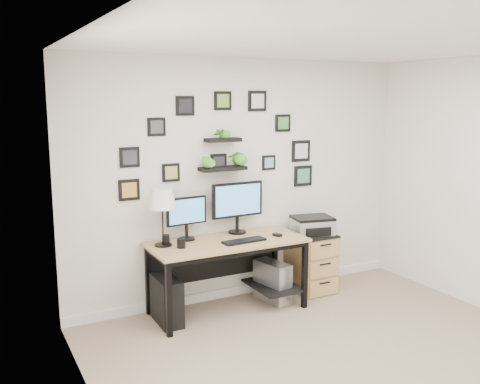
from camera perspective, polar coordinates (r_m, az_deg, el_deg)
room at (r=6.13m, az=0.47°, el=-10.32°), size 4.00×4.00×4.00m
desk at (r=5.53m, az=-1.18°, el=-6.31°), size 1.60×0.70×0.75m
monitor_left at (r=5.44m, az=-5.73°, el=-2.45°), size 0.44×0.18×0.45m
monitor_right at (r=5.66m, az=-0.28°, el=-1.20°), size 0.59×0.20×0.55m
keyboard at (r=5.39m, az=0.44°, el=-5.24°), size 0.46×0.17×0.02m
mouse at (r=5.62m, az=4.00°, el=-4.59°), size 0.08×0.10×0.03m
table_lamp at (r=5.21m, az=-8.31°, el=-0.87°), size 0.28×0.28×0.57m
mug at (r=5.21m, az=-6.28°, el=-5.45°), size 0.08×0.08×0.09m
pen_cup at (r=5.34m, az=-7.92°, el=-5.06°), size 0.08×0.08×0.10m
pc_tower_black at (r=5.37m, az=-7.82°, el=-11.37°), size 0.21×0.46×0.46m
pc_tower_grey at (r=5.87m, az=3.49°, el=-9.52°), size 0.26×0.46×0.44m
file_cabinet at (r=6.19m, az=7.60°, el=-7.41°), size 0.43×0.53×0.67m
printer at (r=6.06m, az=7.73°, el=-3.53°), size 0.49×0.42×0.20m
wall_decor at (r=5.61m, az=-1.59°, el=4.66°), size 2.27×0.18×1.08m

